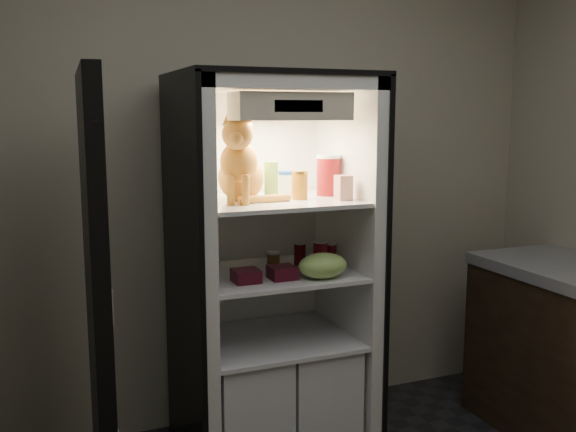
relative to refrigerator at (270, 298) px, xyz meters
name	(u,v)px	position (x,y,z in m)	size (l,w,h in m)	color
room_shell	(445,138)	(0.00, -1.38, 0.83)	(3.60, 3.60, 3.60)	white
refrigerator	(270,298)	(0.00, 0.00, 0.00)	(0.90, 0.72, 1.88)	white
fridge_door	(98,316)	(-0.85, -0.38, 0.12)	(0.10, 0.87, 1.85)	black
tabby_cat	(240,168)	(-0.17, -0.09, 0.65)	(0.35, 0.41, 0.41)	#BF7018
parmesan_shaker	(271,180)	(0.00, -0.03, 0.59)	(0.07, 0.07, 0.18)	#238238
mayo_tub	(287,183)	(0.11, 0.03, 0.56)	(0.09, 0.09, 0.12)	white
salsa_jar	(300,185)	(0.11, -0.11, 0.57)	(0.08, 0.08, 0.13)	maroon
pepper_jar	(328,175)	(0.30, -0.03, 0.60)	(0.12, 0.12, 0.20)	maroon
cream_carton	(343,188)	(0.29, -0.21, 0.56)	(0.07, 0.07, 0.12)	silver
soda_can_a	(300,254)	(0.17, 0.01, 0.20)	(0.06, 0.06, 0.11)	black
soda_can_b	(331,254)	(0.31, -0.05, 0.20)	(0.06, 0.06, 0.11)	black
soda_can_c	(320,255)	(0.23, -0.09, 0.21)	(0.07, 0.07, 0.13)	black
condiment_jar	(273,261)	(0.01, -0.03, 0.19)	(0.06, 0.06, 0.09)	#533417
grape_bag	(323,266)	(0.16, -0.27, 0.21)	(0.23, 0.17, 0.12)	#90C75D
berry_box_left	(246,276)	(-0.19, -0.20, 0.18)	(0.12, 0.12, 0.06)	#530D23
berry_box_right	(282,272)	(-0.02, -0.21, 0.18)	(0.12, 0.12, 0.06)	#530D23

